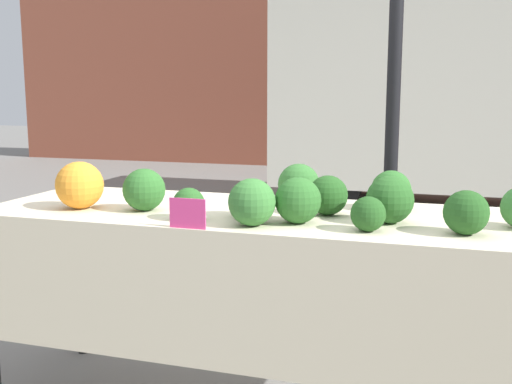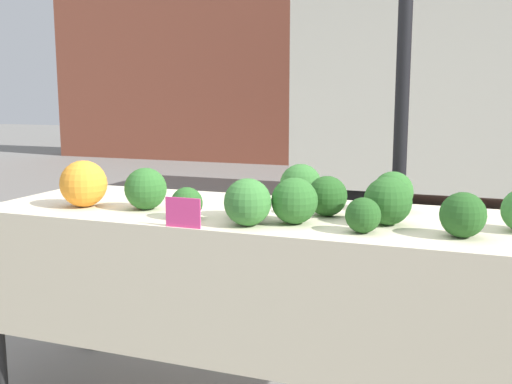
% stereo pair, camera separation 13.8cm
% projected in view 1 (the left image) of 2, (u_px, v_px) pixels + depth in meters
% --- Properties ---
extents(building_facade, '(16.00, 0.60, 6.07)m').
position_uv_depth(building_facade, '(406.00, 1.00, 10.73)').
color(building_facade, brown).
rests_on(building_facade, ground_plane).
extents(tent_pole, '(0.07, 0.07, 2.36)m').
position_uv_depth(tent_pole, '(392.00, 134.00, 3.03)').
color(tent_pole, black).
rests_on(tent_pole, ground_plane).
extents(parked_truck, '(4.05, 2.12, 2.46)m').
position_uv_depth(parked_truck, '(445.00, 100.00, 7.05)').
color(parked_truck, silver).
rests_on(parked_truck, ground_plane).
extents(market_table, '(2.28, 0.78, 0.90)m').
position_uv_depth(market_table, '(251.00, 242.00, 2.41)').
color(market_table, beige).
rests_on(market_table, ground_plane).
extents(orange_cauliflower, '(0.20, 0.20, 0.20)m').
position_uv_depth(orange_cauliflower, '(80.00, 185.00, 2.50)').
color(orange_cauliflower, orange).
rests_on(orange_cauliflower, market_table).
extents(romanesco_head, '(0.13, 0.13, 0.10)m').
position_uv_depth(romanesco_head, '(75.00, 182.00, 2.93)').
color(romanesco_head, '#93B238').
rests_on(romanesco_head, market_table).
extents(broccoli_head_0, '(0.17, 0.17, 0.17)m').
position_uv_depth(broccoli_head_0, '(391.00, 190.00, 2.47)').
color(broccoli_head_0, '#2D6628').
rests_on(broccoli_head_0, market_table).
extents(broccoli_head_1, '(0.15, 0.15, 0.15)m').
position_uv_depth(broccoli_head_1, '(466.00, 213.00, 2.04)').
color(broccoli_head_1, '#23511E').
rests_on(broccoli_head_1, market_table).
extents(broccoli_head_2, '(0.18, 0.18, 0.18)m').
position_uv_depth(broccoli_head_2, '(144.00, 190.00, 2.46)').
color(broccoli_head_2, '#2D6628').
rests_on(broccoli_head_2, market_table).
extents(broccoli_head_3, '(0.12, 0.12, 0.12)m').
position_uv_depth(broccoli_head_3, '(189.00, 204.00, 2.28)').
color(broccoli_head_3, '#285B23').
rests_on(broccoli_head_3, market_table).
extents(broccoli_head_4, '(0.18, 0.18, 0.18)m').
position_uv_depth(broccoli_head_4, '(390.00, 200.00, 2.22)').
color(broccoli_head_4, '#285B23').
rests_on(broccoli_head_4, market_table).
extents(broccoli_head_5, '(0.14, 0.14, 0.14)m').
position_uv_depth(broccoli_head_5, '(249.00, 199.00, 2.33)').
color(broccoli_head_5, '#2D6628').
rests_on(broccoli_head_5, market_table).
extents(broccoli_head_6, '(0.18, 0.18, 0.18)m').
position_uv_depth(broccoli_head_6, '(299.00, 184.00, 2.59)').
color(broccoli_head_6, '#336B2D').
rests_on(broccoli_head_6, market_table).
extents(broccoli_head_7, '(0.16, 0.16, 0.16)m').
position_uv_depth(broccoli_head_7, '(328.00, 195.00, 2.37)').
color(broccoli_head_7, '#23511E').
rests_on(broccoli_head_7, market_table).
extents(broccoli_head_8, '(0.17, 0.17, 0.17)m').
position_uv_depth(broccoli_head_8, '(298.00, 200.00, 2.22)').
color(broccoli_head_8, '#2D6628').
rests_on(broccoli_head_8, market_table).
extents(broccoli_head_9, '(0.12, 0.12, 0.12)m').
position_uv_depth(broccoli_head_9, '(368.00, 214.00, 2.09)').
color(broccoli_head_9, '#23511E').
rests_on(broccoli_head_9, market_table).
extents(broccoli_head_10, '(0.17, 0.17, 0.17)m').
position_uv_depth(broccoli_head_10, '(252.00, 202.00, 2.17)').
color(broccoli_head_10, '#387533').
rests_on(broccoli_head_10, market_table).
extents(price_sign, '(0.14, 0.01, 0.11)m').
position_uv_depth(price_sign, '(188.00, 213.00, 2.13)').
color(price_sign, '#E53D84').
rests_on(price_sign, market_table).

